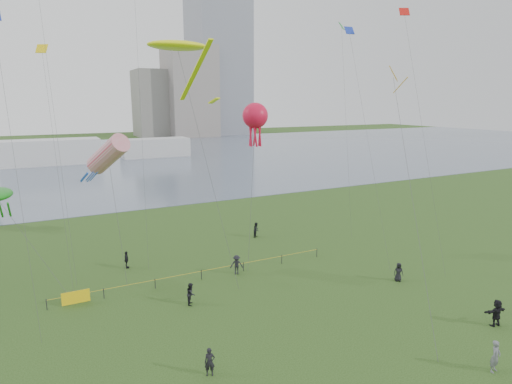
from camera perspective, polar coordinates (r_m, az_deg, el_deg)
name	(u,v)px	position (r m, az deg, el deg)	size (l,w,h in m)	color
ground_plane	(329,347)	(28.68, 9.75, -19.72)	(400.00, 400.00, 0.00)	#203D13
lake	(101,159)	(121.14, -19.91, 4.19)	(400.00, 120.00, 0.08)	slate
building_mid	(190,92)	(191.31, -8.82, 13.07)	(20.00, 20.00, 38.00)	gray
building_low	(155,104)	(193.09, -13.37, 11.40)	(16.00, 18.00, 28.00)	slate
pavilion_left	(51,152)	(114.94, -25.63, 4.84)	(22.00, 8.00, 6.00)	silver
pavilion_right	(155,148)	(121.46, -13.29, 5.78)	(18.00, 7.00, 5.00)	silver
fence	(129,287)	(36.17, -16.64, -12.06)	(24.07, 0.07, 1.05)	black
kite_flyer	(495,356)	(29.08, 29.30, -18.57)	(0.69, 0.45, 1.88)	slate
spectator_a	(191,294)	(33.36, -8.66, -13.25)	(0.82, 0.64, 1.68)	black
spectator_b	(237,265)	(38.28, -2.60, -9.66)	(1.13, 0.65, 1.75)	black
spectator_c	(127,260)	(41.29, -16.88, -8.64)	(0.94, 0.39, 1.60)	black
spectator_d	(398,272)	(38.84, 18.46, -10.08)	(0.78, 0.51, 1.61)	black
spectator_e	(497,313)	(34.26, 29.41, -13.86)	(1.75, 0.56, 1.89)	black
spectator_f	(210,362)	(25.68, -6.19, -21.61)	(0.59, 0.39, 1.62)	black
spectator_g	(256,230)	(48.24, 0.05, -5.06)	(0.82, 0.64, 1.69)	black
kite_stingray	(178,46)	(38.12, -10.38, 18.56)	(5.11, 10.07, 19.95)	#3F3F42
kite_windsock	(108,154)	(38.18, -19.13, 4.75)	(4.19, 5.97, 12.49)	#3F3F42
kite_octopus	(255,116)	(40.92, -0.11, 10.07)	(3.90, 4.99, 14.89)	#3F3F42
kite_delta	(396,85)	(39.59, 18.12, 13.44)	(9.35, 14.59, 18.01)	#3F3F42
small_kites	(203,14)	(41.63, -7.09, 22.54)	(33.93, 14.55, 7.39)	yellow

